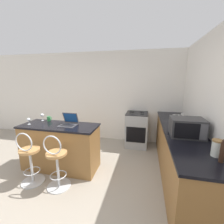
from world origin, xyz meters
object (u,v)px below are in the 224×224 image
at_px(pepper_mill, 222,151).
at_px(stove_range, 137,129).
at_px(bar_stool_far, 57,163).
at_px(wine_glass_tall, 29,120).
at_px(toaster, 179,121).
at_px(wine_glass_short, 42,115).
at_px(laptop, 69,122).
at_px(mug_blue, 174,118).
at_px(mug_green, 49,119).
at_px(bar_stool_near, 30,160).
at_px(storage_jar, 217,148).
at_px(mug_white, 183,116).
at_px(microwave, 187,127).

bearing_deg(pepper_mill, stove_range, 114.84).
height_order(bar_stool_far, wine_glass_tall, wine_glass_tall).
xyz_separation_m(toaster, wine_glass_short, (-2.86, -0.32, 0.03)).
bearing_deg(bar_stool_far, wine_glass_tall, 152.33).
distance_m(laptop, toaster, 2.19).
bearing_deg(wine_glass_tall, mug_blue, 18.53).
distance_m(bar_stool_far, mug_green, 1.14).
height_order(bar_stool_far, wine_glass_short, wine_glass_short).
bearing_deg(pepper_mill, mug_blue, 96.89).
bearing_deg(mug_green, bar_stool_near, -81.70).
xyz_separation_m(bar_stool_far, wine_glass_tall, (-0.87, 0.46, 0.58)).
xyz_separation_m(toaster, mug_blue, (-0.04, 0.34, -0.04)).
bearing_deg(storage_jar, stove_range, 116.28).
bearing_deg(bar_stool_far, pepper_mill, -6.97).
bearing_deg(mug_white, mug_blue, -129.12).
height_order(mug_green, pepper_mill, pepper_mill).
bearing_deg(laptop, mug_blue, 21.48).
bearing_deg(wine_glass_short, microwave, -5.86).
xyz_separation_m(laptop, toaster, (2.14, 0.48, 0.03)).
bearing_deg(laptop, stove_range, 47.74).
relative_size(wine_glass_short, pepper_mill, 0.60).
bearing_deg(mug_blue, bar_stool_near, -150.78).
bearing_deg(wine_glass_short, mug_white, 17.34).
bearing_deg(wine_glass_short, bar_stool_near, -70.63).
bearing_deg(stove_range, wine_glass_short, -148.37).
height_order(laptop, stove_range, laptop).
bearing_deg(wine_glass_short, toaster, 6.37).
bearing_deg(mug_white, wine_glass_short, -162.66).
distance_m(microwave, mug_white, 1.27).
relative_size(toaster, mug_white, 3.15).
xyz_separation_m(stove_range, wine_glass_tall, (-2.06, -1.53, 0.56)).
bearing_deg(laptop, mug_white, 25.57).
bearing_deg(wine_glass_tall, toaster, 12.07).
relative_size(mug_white, pepper_mill, 0.38).
bearing_deg(wine_glass_short, bar_stool_far, -43.99).
bearing_deg(laptop, storage_jar, -17.82).
bearing_deg(stove_range, pepper_mill, -65.16).
distance_m(bar_stool_near, wine_glass_short, 1.01).
bearing_deg(pepper_mill, mug_white, 89.08).
distance_m(bar_stool_near, storage_jar, 2.83).
distance_m(microwave, wine_glass_short, 2.87).
height_order(bar_stool_near, wine_glass_short, wine_glass_short).
xyz_separation_m(bar_stool_near, toaster, (2.59, 1.09, 0.57)).
xyz_separation_m(toaster, storage_jar, (0.17, -1.22, 0.01)).
bearing_deg(storage_jar, bar_stool_far, 176.50).
height_order(stove_range, mug_white, mug_white).
relative_size(mug_white, wine_glass_short, 0.63).
relative_size(wine_glass_tall, wine_glass_short, 0.84).
distance_m(microwave, wine_glass_tall, 2.93).
height_order(bar_stool_far, pepper_mill, pepper_mill).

